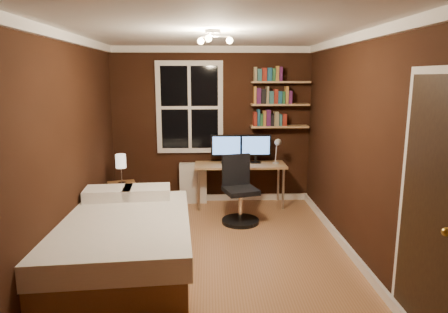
{
  "coord_description": "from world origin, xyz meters",
  "views": [
    {
      "loc": [
        -0.05,
        -4.33,
        2.03
      ],
      "look_at": [
        0.13,
        0.45,
        1.07
      ],
      "focal_mm": 32.0,
      "sensor_mm": 36.0,
      "label": 1
    }
  ],
  "objects_px": {
    "desk": "(240,168)",
    "monitor_right": "(256,149)",
    "radiator": "(193,183)",
    "desk_lamp": "(277,151)",
    "bed": "(121,241)",
    "office_chair": "(239,198)",
    "nightstand": "(123,200)",
    "bedside_lamp": "(121,169)",
    "monitor_left": "(226,149)"
  },
  "relations": [
    {
      "from": "desk",
      "to": "monitor_right",
      "type": "relative_size",
      "value": 2.93
    },
    {
      "from": "radiator",
      "to": "desk_lamp",
      "type": "distance_m",
      "value": 1.46
    },
    {
      "from": "bed",
      "to": "radiator",
      "type": "xyz_separation_m",
      "value": [
        0.69,
        2.24,
        0.04
      ]
    },
    {
      "from": "desk",
      "to": "office_chair",
      "type": "bearing_deg",
      "value": -95.21
    },
    {
      "from": "nightstand",
      "to": "desk",
      "type": "distance_m",
      "value": 1.86
    },
    {
      "from": "bedside_lamp",
      "to": "monitor_right",
      "type": "xyz_separation_m",
      "value": [
        2.03,
        0.5,
        0.19
      ]
    },
    {
      "from": "desk",
      "to": "desk_lamp",
      "type": "bearing_deg",
      "value": -7.67
    },
    {
      "from": "desk_lamp",
      "to": "bedside_lamp",
      "type": "bearing_deg",
      "value": -171.36
    },
    {
      "from": "nightstand",
      "to": "radiator",
      "type": "distance_m",
      "value": 1.19
    },
    {
      "from": "nightstand",
      "to": "desk",
      "type": "bearing_deg",
      "value": -4.18
    },
    {
      "from": "bedside_lamp",
      "to": "desk_lamp",
      "type": "relative_size",
      "value": 0.99
    },
    {
      "from": "radiator",
      "to": "office_chair",
      "type": "height_order",
      "value": "office_chair"
    },
    {
      "from": "radiator",
      "to": "bedside_lamp",
      "type": "bearing_deg",
      "value": -149.43
    },
    {
      "from": "bed",
      "to": "office_chair",
      "type": "relative_size",
      "value": 2.23
    },
    {
      "from": "radiator",
      "to": "monitor_right",
      "type": "distance_m",
      "value": 1.16
    },
    {
      "from": "desk_lamp",
      "to": "office_chair",
      "type": "height_order",
      "value": "desk_lamp"
    },
    {
      "from": "desk_lamp",
      "to": "radiator",
      "type": "bearing_deg",
      "value": 169.38
    },
    {
      "from": "radiator",
      "to": "monitor_left",
      "type": "bearing_deg",
      "value": -10.55
    },
    {
      "from": "desk",
      "to": "monitor_right",
      "type": "bearing_deg",
      "value": 15.86
    },
    {
      "from": "bedside_lamp",
      "to": "bed",
      "type": "bearing_deg",
      "value": -78.69
    },
    {
      "from": "monitor_right",
      "to": "office_chair",
      "type": "relative_size",
      "value": 0.51
    },
    {
      "from": "bed",
      "to": "monitor_left",
      "type": "height_order",
      "value": "monitor_left"
    },
    {
      "from": "bedside_lamp",
      "to": "radiator",
      "type": "bearing_deg",
      "value": 30.57
    },
    {
      "from": "bed",
      "to": "desk",
      "type": "distance_m",
      "value": 2.54
    },
    {
      "from": "monitor_right",
      "to": "office_chair",
      "type": "bearing_deg",
      "value": -111.22
    },
    {
      "from": "bedside_lamp",
      "to": "desk",
      "type": "relative_size",
      "value": 0.3
    },
    {
      "from": "monitor_left",
      "to": "monitor_right",
      "type": "distance_m",
      "value": 0.47
    },
    {
      "from": "bed",
      "to": "office_chair",
      "type": "height_order",
      "value": "office_chair"
    },
    {
      "from": "bedside_lamp",
      "to": "desk_lamp",
      "type": "xyz_separation_m",
      "value": [
        2.34,
        0.36,
        0.19
      ]
    },
    {
      "from": "monitor_left",
      "to": "desk_lamp",
      "type": "height_order",
      "value": "monitor_left"
    },
    {
      "from": "office_chair",
      "to": "nightstand",
      "type": "bearing_deg",
      "value": 152.85
    },
    {
      "from": "monitor_right",
      "to": "office_chair",
      "type": "distance_m",
      "value": 1.04
    },
    {
      "from": "bed",
      "to": "bedside_lamp",
      "type": "height_order",
      "value": "bedside_lamp"
    },
    {
      "from": "bedside_lamp",
      "to": "monitor_right",
      "type": "distance_m",
      "value": 2.1
    },
    {
      "from": "radiator",
      "to": "desk",
      "type": "distance_m",
      "value": 0.82
    },
    {
      "from": "desk_lamp",
      "to": "office_chair",
      "type": "distance_m",
      "value": 1.07
    },
    {
      "from": "bedside_lamp",
      "to": "desk_lamp",
      "type": "distance_m",
      "value": 2.38
    },
    {
      "from": "bedside_lamp",
      "to": "radiator",
      "type": "relative_size",
      "value": 0.66
    },
    {
      "from": "bed",
      "to": "office_chair",
      "type": "bearing_deg",
      "value": 38.98
    },
    {
      "from": "nightstand",
      "to": "monitor_right",
      "type": "bearing_deg",
      "value": -3.91
    },
    {
      "from": "bed",
      "to": "monitor_right",
      "type": "xyz_separation_m",
      "value": [
        1.7,
        2.14,
        0.61
      ]
    },
    {
      "from": "office_chair",
      "to": "desk_lamp",
      "type": "bearing_deg",
      "value": 30.34
    },
    {
      "from": "desk",
      "to": "monitor_left",
      "type": "relative_size",
      "value": 2.93
    },
    {
      "from": "monitor_left",
      "to": "office_chair",
      "type": "distance_m",
      "value": 1.0
    },
    {
      "from": "radiator",
      "to": "desk",
      "type": "relative_size",
      "value": 0.46
    },
    {
      "from": "desk",
      "to": "monitor_left",
      "type": "distance_m",
      "value": 0.37
    },
    {
      "from": "bedside_lamp",
      "to": "radiator",
      "type": "xyz_separation_m",
      "value": [
        1.02,
        0.6,
        -0.38
      ]
    },
    {
      "from": "desk",
      "to": "monitor_right",
      "type": "distance_m",
      "value": 0.39
    },
    {
      "from": "bed",
      "to": "desk_lamp",
      "type": "bearing_deg",
      "value": 40.02
    },
    {
      "from": "desk_lamp",
      "to": "office_chair",
      "type": "xyz_separation_m",
      "value": [
        -0.64,
        -0.68,
        -0.54
      ]
    }
  ]
}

